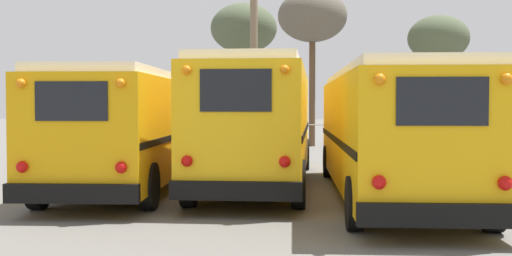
# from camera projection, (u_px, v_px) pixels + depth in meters

# --- Properties ---
(ground_plane) EXTENTS (160.00, 160.00, 0.00)m
(ground_plane) POSITION_uv_depth(u_px,v_px,m) (257.00, 189.00, 16.48)
(ground_plane) COLOR #66635E
(school_bus_0) EXTENTS (3.08, 9.80, 2.97)m
(school_bus_0) POSITION_uv_depth(u_px,v_px,m) (133.00, 126.00, 16.53)
(school_bus_0) COLOR #E5A00C
(school_bus_0) RESTS_ON ground
(school_bus_1) EXTENTS (2.68, 10.86, 3.22)m
(school_bus_1) POSITION_uv_depth(u_px,v_px,m) (260.00, 119.00, 17.32)
(school_bus_1) COLOR yellow
(school_bus_1) RESTS_ON ground
(school_bus_2) EXTENTS (3.01, 10.98, 2.95)m
(school_bus_2) POSITION_uv_depth(u_px,v_px,m) (388.00, 128.00, 14.88)
(school_bus_2) COLOR #EAAA0F
(school_bus_2) RESTS_ON ground
(utility_pole) EXTENTS (1.80, 0.34, 9.06)m
(utility_pole) POSITION_uv_depth(u_px,v_px,m) (254.00, 49.00, 28.56)
(utility_pole) COLOR #75604C
(utility_pole) RESTS_ON ground
(bare_tree_0) EXTENTS (3.08, 3.08, 6.69)m
(bare_tree_0) POSITION_uv_depth(u_px,v_px,m) (438.00, 40.00, 32.40)
(bare_tree_0) COLOR #473323
(bare_tree_0) RESTS_ON ground
(bare_tree_1) EXTENTS (3.59, 3.59, 8.11)m
(bare_tree_1) POSITION_uv_depth(u_px,v_px,m) (312.00, 17.00, 33.19)
(bare_tree_1) COLOR brown
(bare_tree_1) RESTS_ON ground
(bare_tree_2) EXTENTS (4.07, 4.07, 8.38)m
(bare_tree_2) POSITION_uv_depth(u_px,v_px,m) (244.00, 29.00, 39.24)
(bare_tree_2) COLOR brown
(bare_tree_2) RESTS_ON ground
(fence_line) EXTENTS (14.45, 0.06, 1.42)m
(fence_line) POSITION_uv_depth(u_px,v_px,m) (278.00, 136.00, 24.31)
(fence_line) COLOR #939399
(fence_line) RESTS_ON ground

